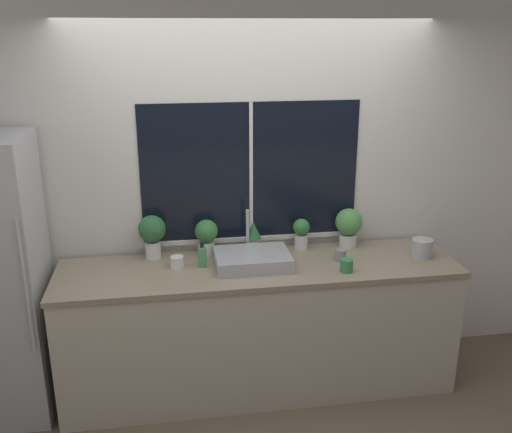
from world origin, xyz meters
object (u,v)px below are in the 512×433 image
potted_plant_far_left (152,232)px  potted_plant_far_right (349,225)px  sink (252,259)px  potted_plant_center (253,236)px  kettle (422,247)px  potted_plant_left (206,235)px  mug_white (177,262)px  mug_green (347,265)px  soap_bottle (202,256)px  potted_plant_right (301,232)px  mug_grey (341,255)px

potted_plant_far_left → potted_plant_far_right: potted_plant_far_left is taller
sink → potted_plant_far_left: sink is taller
potted_plant_center → kettle: potted_plant_center is taller
potted_plant_left → mug_white: bearing=-138.0°
potted_plant_far_right → mug_green: bearing=-108.9°
soap_bottle → mug_white: soap_bottle is taller
potted_plant_right → soap_bottle: 0.76m
potted_plant_left → soap_bottle: (-0.05, -0.21, -0.07)m
mug_green → sink: bearing=161.4°
kettle → mug_grey: bearing=177.9°
potted_plant_far_left → kettle: size_ratio=2.10×
potted_plant_far_left → mug_grey: 1.30m
potted_plant_center → mug_white: potted_plant_center is taller
soap_bottle → mug_white: 0.17m
sink → potted_plant_right: 0.47m
mug_white → mug_green: bearing=-12.8°
sink → kettle: (1.19, -0.03, 0.02)m
sink → potted_plant_far_right: size_ratio=1.75×
sink → potted_plant_left: bearing=139.9°
mug_white → sink: bearing=-5.6°
sink → mug_white: 0.50m
sink → potted_plant_center: sink is taller
potted_plant_left → soap_bottle: potted_plant_left is taller
soap_bottle → kettle: bearing=-2.6°
soap_bottle → mug_green: size_ratio=2.07×
potted_plant_center → potted_plant_right: 0.35m
sink → mug_grey: sink is taller
mug_white → potted_plant_center: bearing=19.4°
potted_plant_center → mug_grey: (0.57, -0.25, -0.08)m
potted_plant_far_right → potted_plant_center: bearing=180.0°
sink → soap_bottle: size_ratio=2.82×
potted_plant_center → sink: bearing=-100.6°
potted_plant_far_left → kettle: potted_plant_far_left is taller
soap_bottle → potted_plant_left: bearing=77.4°
potted_plant_center → mug_grey: potted_plant_center is taller
sink → potted_plant_center: bearing=79.4°
sink → potted_plant_left: sink is taller
potted_plant_far_right → mug_white: potted_plant_far_right is taller
sink → potted_plant_center: (0.05, 0.24, 0.07)m
potted_plant_far_left → mug_white: bearing=-50.6°
potted_plant_right → soap_bottle: potted_plant_right is taller
potted_plant_center → mug_white: 0.58m
sink → potted_plant_left: size_ratio=1.94×
potted_plant_left → potted_plant_far_right: (1.03, -0.00, 0.02)m
mug_white → potted_plant_far_right: bearing=8.8°
potted_plant_right → kettle: size_ratio=1.56×
potted_plant_far_left → mug_white: (0.16, -0.19, -0.15)m
potted_plant_far_right → mug_white: (-1.24, -0.19, -0.12)m
mug_green → potted_plant_left: bearing=153.4°
kettle → mug_green: bearing=-164.6°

